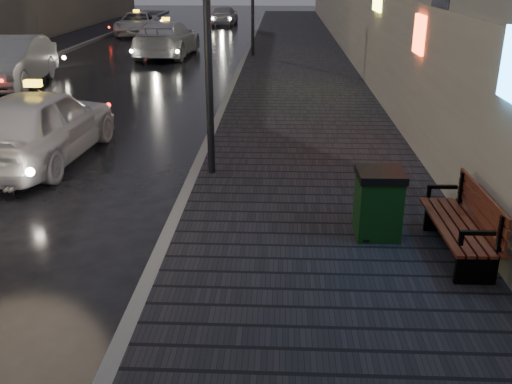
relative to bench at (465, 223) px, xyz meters
The scene contains 11 objects.
sidewalk 18.40m from the bench, 95.85° to the left, with size 4.60×58.00×0.15m, color black.
curb 18.80m from the bench, 103.15° to the left, with size 0.20×58.00×0.15m, color slate.
sidewalk_far 23.34m from the bench, 128.35° to the left, with size 2.40×58.00×0.15m, color black.
curb_far 22.55m from the bench, 125.76° to the left, with size 0.20×58.00×0.15m, color slate.
bench is the anchor object (origin of this frame).
trash_bin 1.26m from the bench, 152.08° to the left, with size 0.69×0.69×1.03m.
taxi_near 8.80m from the bench, 151.12° to the left, with size 1.92×4.76×1.62m, color white.
car_left_mid 17.21m from the bench, 134.10° to the left, with size 1.79×5.13×1.69m, color #93949B.
taxi_mid 21.30m from the bench, 111.93° to the left, with size 2.28×5.60×1.62m, color silver.
taxi_far 30.77m from the bench, 111.91° to the left, with size 2.26×4.91×1.36m, color silver.
car_far 35.85m from the bench, 100.89° to the left, with size 1.64×4.07×1.39m, color #A5A5AD.
Camera 1 is at (3.21, -4.57, 3.94)m, focal length 40.00 mm.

